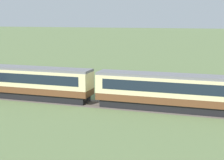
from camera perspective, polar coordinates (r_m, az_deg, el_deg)
passenger_train at (r=40.92m, az=-2.54°, el=-0.93°), size 91.51×2.91×4.09m
railway_track at (r=45.56m, az=-13.78°, el=-2.97°), size 139.91×3.60×0.04m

